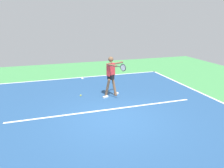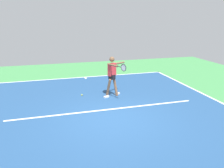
% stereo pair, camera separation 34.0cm
% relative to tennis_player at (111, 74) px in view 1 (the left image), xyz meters
% --- Properties ---
extents(ground_plane, '(20.59, 20.59, 0.00)m').
position_rel_tennis_player_xyz_m(ground_plane, '(0.65, 2.23, -1.01)').
color(ground_plane, '#428E4C').
extents(court_surface, '(9.50, 11.75, 0.00)m').
position_rel_tennis_player_xyz_m(court_surface, '(0.65, 2.23, -1.01)').
color(court_surface, navy).
rests_on(court_surface, ground_plane).
extents(court_line_baseline_near, '(9.50, 0.10, 0.01)m').
position_rel_tennis_player_xyz_m(court_line_baseline_near, '(0.65, -3.60, -1.01)').
color(court_line_baseline_near, white).
rests_on(court_line_baseline_near, ground_plane).
extents(court_line_sideline_left, '(0.10, 11.75, 0.01)m').
position_rel_tennis_player_xyz_m(court_line_sideline_left, '(-4.05, 2.23, -1.01)').
color(court_line_sideline_left, white).
rests_on(court_line_sideline_left, ground_plane).
extents(court_line_service, '(7.13, 0.10, 0.01)m').
position_rel_tennis_player_xyz_m(court_line_service, '(0.65, 1.41, -1.01)').
color(court_line_service, white).
rests_on(court_line_service, ground_plane).
extents(court_line_centre_mark, '(0.10, 0.30, 0.01)m').
position_rel_tennis_player_xyz_m(court_line_centre_mark, '(0.65, -3.40, -1.01)').
color(court_line_centre_mark, white).
rests_on(court_line_centre_mark, ground_plane).
extents(tennis_player, '(1.08, 1.36, 1.77)m').
position_rel_tennis_player_xyz_m(tennis_player, '(0.00, 0.00, 0.00)').
color(tennis_player, brown).
rests_on(tennis_player, ground_plane).
extents(tennis_ball_near_service_line, '(0.07, 0.07, 0.07)m').
position_rel_tennis_player_xyz_m(tennis_ball_near_service_line, '(1.30, -0.42, -0.98)').
color(tennis_ball_near_service_line, yellow).
rests_on(tennis_ball_near_service_line, ground_plane).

